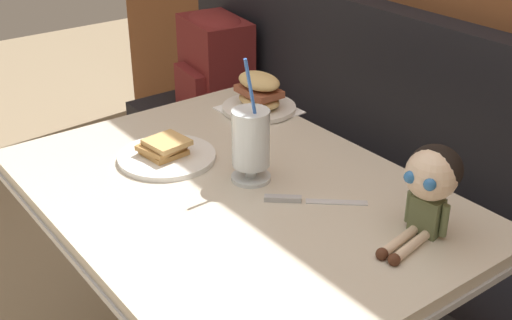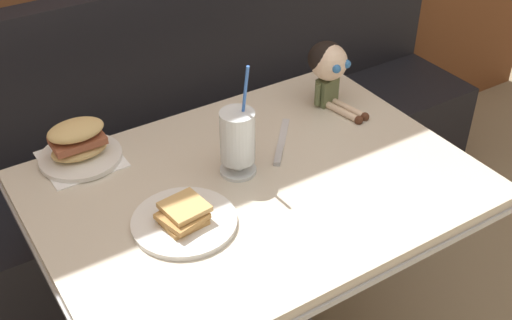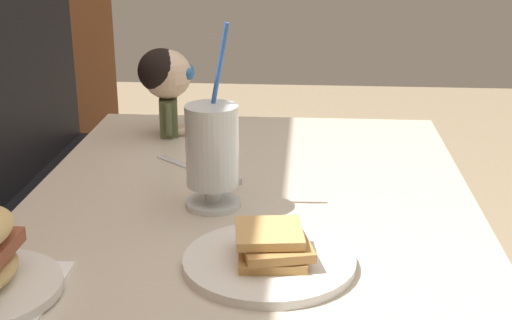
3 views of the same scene
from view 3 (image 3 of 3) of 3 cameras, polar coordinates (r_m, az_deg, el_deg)
diner_table at (r=1.35m, az=-0.56°, el=-11.16°), size 1.11×0.81×0.74m
toast_plate at (r=1.04m, az=1.12°, el=-7.70°), size 0.25×0.25×0.06m
milkshake_glass at (r=1.21m, az=-3.49°, el=0.76°), size 0.10×0.10×0.31m
butter_knife at (r=1.39m, az=-3.56°, el=-1.07°), size 0.17×0.19×0.01m
seated_doll at (r=1.62m, az=-7.07°, el=6.40°), size 0.13×0.23×0.20m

